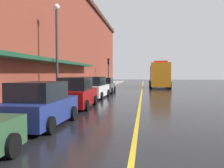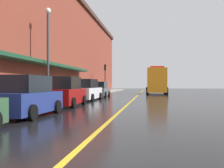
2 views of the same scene
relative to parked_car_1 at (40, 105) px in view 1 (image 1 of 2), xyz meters
name	(u,v)px [view 1 (image 1 of 2)]	position (x,y,z in m)	size (l,w,h in m)	color
ground_plane	(142,92)	(3.89, 19.14, -0.84)	(112.00, 112.00, 0.00)	black
sidewalk_left	(89,91)	(-2.31, 19.14, -0.76)	(2.40, 70.00, 0.15)	#9E9B93
lane_center_stripe	(142,92)	(3.89, 19.14, -0.83)	(0.16, 70.00, 0.01)	gold
brick_building_left	(36,38)	(-8.49, 18.13, 5.43)	(11.13, 64.00, 12.52)	brown
parked_car_1	(40,105)	(0.00, 0.00, 0.00)	(2.15, 4.25, 1.80)	navy
parked_car_2	(77,94)	(0.01, 5.35, 0.04)	(2.09, 4.44, 1.89)	maroon
parked_car_3	(94,88)	(-0.16, 11.44, 0.02)	(2.23, 4.87, 1.85)	silver
parked_car_4	(105,86)	(-0.14, 17.20, -0.05)	(2.09, 4.14, 1.68)	#595B60
utility_truck	(159,75)	(6.38, 27.55, 0.99)	(2.95, 8.18, 3.84)	orange
parking_meter_0	(55,90)	(-1.46, 5.64, 0.22)	(0.14, 0.18, 1.33)	#4C4C51
parking_meter_1	(65,88)	(-1.46, 7.52, 0.22)	(0.14, 0.18, 1.33)	#4C4C51
parking_meter_2	(15,98)	(-1.46, 0.72, 0.22)	(0.14, 0.18, 1.33)	#4C4C51
street_lamp_left	(57,42)	(-2.06, 7.62, 3.56)	(0.44, 0.44, 6.94)	#33383D
traffic_light_near	(108,67)	(-1.40, 28.63, 2.32)	(0.38, 0.36, 4.30)	#232326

